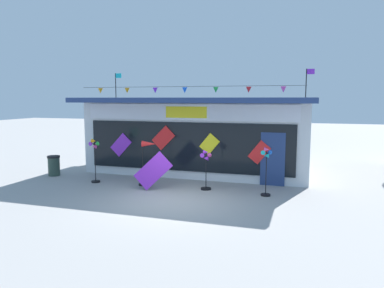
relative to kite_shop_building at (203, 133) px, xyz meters
name	(u,v)px	position (x,y,z in m)	size (l,w,h in m)	color
ground_plane	(174,201)	(0.58, -5.39, -1.67)	(80.00, 80.00, 0.00)	#9E9B99
kite_shop_building	(203,133)	(0.00, 0.00, 0.00)	(9.82, 5.73, 4.48)	silver
wind_spinner_far_left	(95,155)	(-3.22, -3.93, -0.59)	(0.38, 0.34, 1.71)	black
wind_spinner_left	(148,152)	(-1.04, -3.81, -0.40)	(0.71, 0.35, 1.70)	black
wind_spinner_center_left	(206,167)	(1.18, -3.73, -0.82)	(0.38, 0.37, 1.44)	black
wind_spinner_center_right	(266,166)	(3.32, -3.94, -0.65)	(0.36, 0.33, 1.65)	black
trash_bin	(54,166)	(-5.60, -3.33, -1.24)	(0.52, 0.52, 0.84)	#2D4238
display_kite_on_ground	(153,171)	(-0.60, -4.31, -0.97)	(0.71, 0.03, 1.29)	purple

